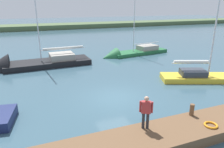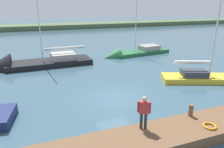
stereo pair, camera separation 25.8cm
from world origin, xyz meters
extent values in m
plane|color=#385666|center=(0.00, 0.00, 0.00)|extent=(200.00, 200.00, 0.00)
cube|color=#4C603D|center=(0.00, -48.19, 0.00)|extent=(180.00, 8.00, 2.40)
cube|color=brown|center=(0.00, 5.51, 0.28)|extent=(24.77, 2.20, 0.56)
cylinder|color=brown|center=(-2.48, 4.74, 0.88)|extent=(0.24, 0.24, 0.64)
torus|color=orange|center=(-2.63, 5.95, 0.61)|extent=(0.66, 0.66, 0.10)
cube|color=gold|center=(-8.10, -0.61, 0.04)|extent=(6.75, 4.17, 0.81)
cube|color=#333842|center=(-7.52, -0.84, 0.71)|extent=(2.42, 2.06, 0.51)
cylinder|color=silver|center=(-8.76, -0.35, 4.56)|extent=(0.13, 0.13, 8.21)
cylinder|color=silver|center=(-7.26, -0.94, 1.55)|extent=(3.04, 1.28, 0.11)
cylinder|color=silver|center=(-7.26, -0.94, 1.67)|extent=(2.81, 1.33, 0.29)
cube|color=black|center=(3.63, -10.22, 0.12)|extent=(8.86, 3.22, 0.86)
cube|color=gray|center=(2.18, -10.26, 0.89)|extent=(2.57, 2.28, 0.66)
cylinder|color=silver|center=(4.34, -10.20, 5.37)|extent=(0.10, 0.10, 9.64)
cylinder|color=silver|center=(1.95, -10.27, 1.68)|extent=(4.78, 0.22, 0.08)
cylinder|color=silver|center=(1.95, -10.27, 1.80)|extent=(4.30, 0.36, 0.23)
cube|color=#236638|center=(-8.20, -11.72, 0.03)|extent=(8.08, 3.28, 0.82)
cone|color=#236638|center=(-3.76, -11.10, 0.03)|extent=(2.29, 2.48, 2.22)
cube|color=gray|center=(-9.53, -11.90, 0.74)|extent=(2.80, 2.03, 0.61)
cylinder|color=silver|center=(-7.24, -11.58, 5.10)|extent=(0.10, 0.10, 9.33)
cylinder|color=silver|center=(-9.35, -11.88, 1.35)|extent=(4.24, 0.67, 0.08)
cylinder|color=#28282D|center=(0.59, 4.89, 0.97)|extent=(0.14, 0.14, 0.83)
cylinder|color=#28282D|center=(0.41, 4.99, 0.97)|extent=(0.14, 0.14, 0.83)
cube|color=#B23333|center=(0.50, 4.94, 1.69)|extent=(0.50, 0.42, 0.59)
sphere|color=tan|center=(0.50, 4.94, 2.13)|extent=(0.23, 0.23, 0.23)
cylinder|color=#B23333|center=(0.74, 4.80, 1.70)|extent=(0.09, 0.09, 0.56)
cylinder|color=#B23333|center=(0.26, 5.08, 1.70)|extent=(0.09, 0.09, 0.56)
camera|label=1|loc=(5.21, 12.58, 6.24)|focal=33.63mm
camera|label=2|loc=(4.97, 12.67, 6.24)|focal=33.63mm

